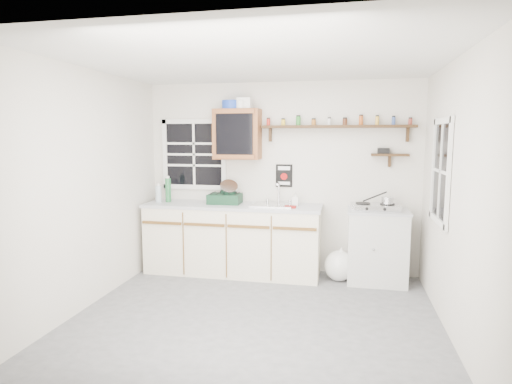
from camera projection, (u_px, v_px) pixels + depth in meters
room at (256, 193)px, 4.13m from camera, size 3.64×3.24×2.54m
main_cabinet at (233, 239)px, 5.62m from camera, size 2.31×0.63×0.92m
right_cabinet at (377, 246)px, 5.27m from camera, size 0.73×0.57×0.91m
sink at (273, 205)px, 5.45m from camera, size 0.52×0.44×0.29m
upper_cabinet at (237, 134)px, 5.57m from camera, size 0.60×0.32×0.65m
upper_cabinet_clutter at (237, 104)px, 5.52m from camera, size 0.39×0.24×0.14m
spice_shelf at (336, 126)px, 5.37m from camera, size 1.91×0.18×0.33m
secondary_shelf at (388, 154)px, 5.30m from camera, size 0.45×0.16×0.24m
warning_sign at (284, 176)px, 5.66m from camera, size 0.22×0.02×0.30m
window_back at (194, 154)px, 5.88m from camera, size 0.93×0.03×0.98m
window_right at (441, 171)px, 4.28m from camera, size 0.03×0.78×1.08m
water_bottles at (164, 191)px, 5.74m from camera, size 0.20×0.13×0.35m
dish_rack at (226, 196)px, 5.61m from camera, size 0.43×0.33×0.32m
soap_bottle at (296, 199)px, 5.44m from camera, size 0.08×0.09×0.17m
rag at (290, 207)px, 5.29m from camera, size 0.14×0.12×0.02m
hotplate at (375, 207)px, 5.20m from camera, size 0.58×0.33×0.08m
saucepan at (387, 200)px, 5.16m from camera, size 0.36×0.18×0.15m
trash_bag at (339, 265)px, 5.35m from camera, size 0.39×0.36×0.45m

